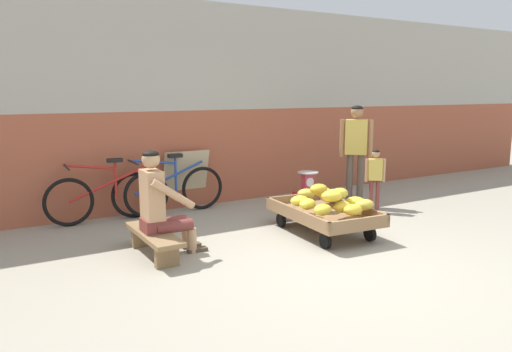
{
  "coord_description": "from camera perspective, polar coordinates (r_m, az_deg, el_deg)",
  "views": [
    {
      "loc": [
        -3.13,
        -3.65,
        1.75
      ],
      "look_at": [
        -0.15,
        1.31,
        0.75
      ],
      "focal_mm": 34.85,
      "sensor_mm": 36.0,
      "label": 1
    }
  ],
  "objects": [
    {
      "name": "banana_cart",
      "position": [
        6.18,
        7.76,
        -4.42
      ],
      "size": [
        0.95,
        1.5,
        0.36
      ],
      "color": "#8E6B47",
      "rests_on": "ground"
    },
    {
      "name": "weighing_scale",
      "position": [
        7.21,
        5.97,
        -0.62
      ],
      "size": [
        0.3,
        0.3,
        0.29
      ],
      "color": "#28282D",
      "rests_on": "plastic_crate"
    },
    {
      "name": "sign_board",
      "position": [
        7.52,
        -8.13,
        -0.38
      ],
      "size": [
        0.7,
        0.26,
        0.87
      ],
      "color": "#C6B289",
      "rests_on": "ground"
    },
    {
      "name": "bicycle_near_left",
      "position": [
        6.95,
        -16.57,
        -2.22
      ],
      "size": [
        1.66,
        0.48,
        0.86
      ],
      "color": "black",
      "rests_on": "ground"
    },
    {
      "name": "shopping_bag",
      "position": [
        7.06,
        8.5,
        -3.65
      ],
      "size": [
        0.18,
        0.12,
        0.24
      ],
      "primitive_type": "cube",
      "color": "#3370B7",
      "rests_on": "ground"
    },
    {
      "name": "bicycle_far_left",
      "position": [
        7.22,
        -9.94,
        -1.51
      ],
      "size": [
        1.66,
        0.48,
        0.86
      ],
      "color": "black",
      "rests_on": "ground"
    },
    {
      "name": "back_wall",
      "position": [
        7.68,
        -7.02,
        8.02
      ],
      "size": [
        16.0,
        0.3,
        3.04
      ],
      "color": "#A35138",
      "rests_on": "ground"
    },
    {
      "name": "plastic_crate",
      "position": [
        7.27,
        5.92,
        -2.97
      ],
      "size": [
        0.36,
        0.28,
        0.3
      ],
      "color": "red",
      "rests_on": "ground"
    },
    {
      "name": "banana_pile",
      "position": [
        6.04,
        8.51,
        -2.64
      ],
      "size": [
        0.89,
        1.19,
        0.26
      ],
      "color": "yellow",
      "rests_on": "banana_cart"
    },
    {
      "name": "vendor_seated",
      "position": [
        5.37,
        -10.91,
        -3.1
      ],
      "size": [
        0.69,
        0.49,
        1.14
      ],
      "color": "tan",
      "rests_on": "ground"
    },
    {
      "name": "customer_child",
      "position": [
        7.36,
        13.51,
        0.25
      ],
      "size": [
        0.24,
        0.21,
        0.91
      ],
      "color": "brown",
      "rests_on": "ground"
    },
    {
      "name": "customer_adult",
      "position": [
        7.64,
        11.41,
        3.6
      ],
      "size": [
        0.37,
        0.37,
        1.53
      ],
      "color": "brown",
      "rests_on": "ground"
    },
    {
      "name": "ground_plane",
      "position": [
        5.12,
        9.13,
        -10.31
      ],
      "size": [
        80.0,
        80.0,
        0.0
      ],
      "primitive_type": "plane",
      "color": "gray"
    },
    {
      "name": "low_bench",
      "position": [
        5.43,
        -11.66,
        -6.98
      ],
      "size": [
        0.31,
        1.1,
        0.27
      ],
      "color": "olive",
      "rests_on": "ground"
    }
  ]
}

